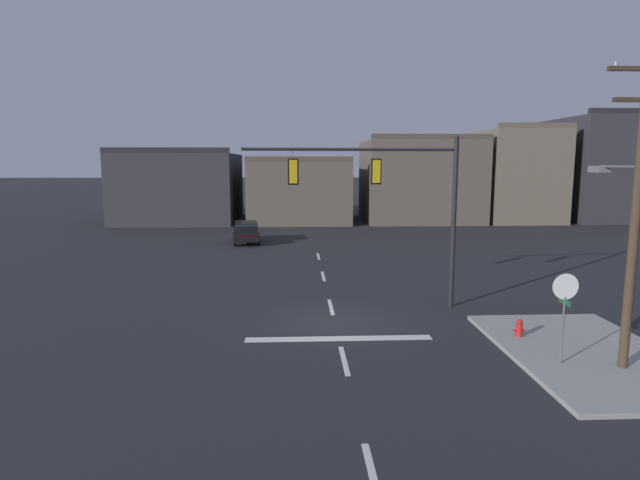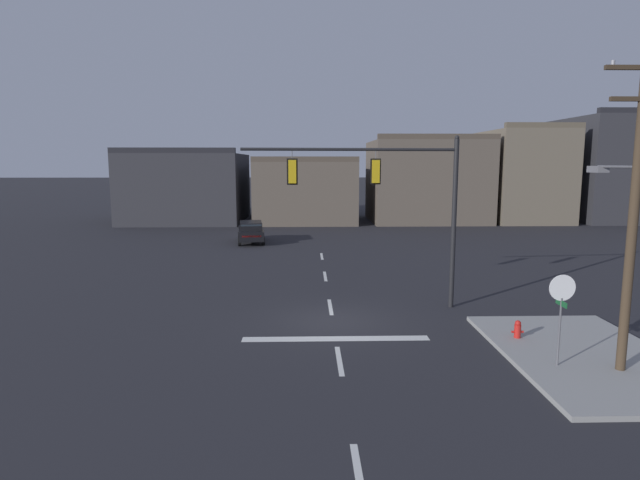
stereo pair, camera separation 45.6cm
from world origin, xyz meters
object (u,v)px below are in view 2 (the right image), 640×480
stop_sign (562,298)px  car_lot_nearside (251,231)px  utility_pole (632,202)px  fire_hydrant (517,332)px  signal_mast_near_side (394,192)px

stop_sign → car_lot_nearside: size_ratio=0.61×
utility_pole → fire_hydrant: size_ratio=12.04×
signal_mast_near_side → car_lot_nearside: size_ratio=1.88×
signal_mast_near_side → stop_sign: signal_mast_near_side is taller
fire_hydrant → utility_pole: bearing=-55.1°
stop_sign → fire_hydrant: (-0.20, 2.41, -1.82)m
car_lot_nearside → utility_pole: utility_pole is taller
car_lot_nearside → fire_hydrant: car_lot_nearside is taller
stop_sign → fire_hydrant: stop_sign is taller
stop_sign → car_lot_nearside: (-11.44, 24.83, -1.29)m
signal_mast_near_side → fire_hydrant: bearing=-49.5°
stop_sign → utility_pole: utility_pole is taller
utility_pole → fire_hydrant: (-1.84, 2.64, -4.58)m
car_lot_nearside → signal_mast_near_side: bearing=-67.2°
signal_mast_near_side → utility_pole: 8.68m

